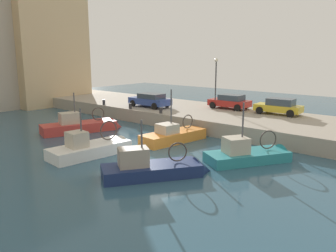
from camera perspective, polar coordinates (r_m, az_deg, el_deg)
water_surface at (r=21.87m, az=-2.33°, el=-5.28°), size 80.00×80.00×0.00m
quay_wall at (r=30.88m, az=12.37°, el=0.72°), size 9.00×56.00×1.20m
fishing_boat_white at (r=23.04m, az=-12.00°, el=-4.35°), size 6.24×2.66×4.04m
fishing_boat_orange at (r=25.90m, az=1.44°, el=-2.28°), size 6.25×2.60×4.74m
fishing_boat_red at (r=30.00m, az=-13.88°, el=-0.62°), size 7.13×3.97×4.20m
fishing_boat_teal at (r=21.79m, az=13.85°, el=-5.33°), size 5.98×4.61×4.54m
fishing_boat_navy at (r=18.71m, az=-1.74°, el=-7.87°), size 6.01×4.80×3.96m
parked_car_yellow at (r=31.75m, az=17.92°, el=3.14°), size 2.12×4.08×1.42m
parked_car_blue at (r=34.47m, az=-2.97°, el=4.35°), size 2.10×4.37×1.36m
parked_car_red at (r=33.92m, az=10.25°, el=4.04°), size 2.21×4.00×1.37m
mooring_bollard_south at (r=30.77m, az=-1.20°, el=2.62°), size 0.28×0.28×0.55m
mooring_bollard_mid at (r=33.54m, az=-6.30°, el=3.33°), size 0.28×0.28×0.55m
mooring_bollard_north at (r=36.54m, az=-10.60°, el=3.91°), size 0.28×0.28×0.55m
quay_streetlamp at (r=33.67m, az=7.95°, el=8.42°), size 0.36×0.36×4.83m
waterfront_building_east_mid at (r=47.13m, az=-19.93°, el=13.83°), size 9.53×6.70×17.09m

